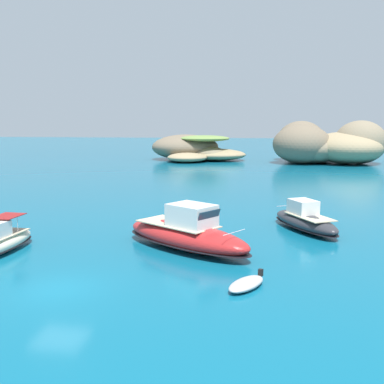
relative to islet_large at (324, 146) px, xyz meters
The scene contains 6 objects.
ground_plane 74.27m from the islet_large, 107.32° to the right, with size 400.00×400.00×0.00m, color #0C5B7A.
islet_large is the anchor object (origin of this frame).
islet_small 25.54m from the islet_large, behind, with size 22.71×20.51×5.17m.
motorboat_red 65.49m from the islet_large, 105.16° to the right, with size 9.70×7.97×2.88m.
motorboat_charcoal 57.86m from the islet_large, 99.29° to the right, with size 5.35×7.63×2.19m.
dinghy_tender 70.79m from the islet_large, 100.84° to the right, with size 2.23×2.81×0.58m.
Camera 1 is at (9.09, -19.61, 7.86)m, focal length 42.86 mm.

